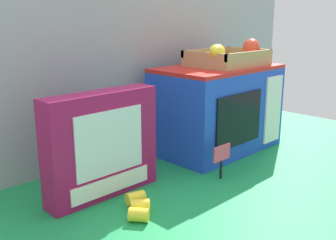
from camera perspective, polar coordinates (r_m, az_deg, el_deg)
The scene contains 8 objects.
ground_plane at distance 1.29m, azimuth 2.77°, elevation -5.92°, with size 1.70×1.70×0.00m, color #198C47.
display_back_panel at distance 1.37m, azimuth -3.97°, elevation 10.86°, with size 1.61×0.03×0.73m, color #A0A3A8.
toy_microwave at distance 1.39m, azimuth 6.98°, elevation 1.63°, with size 0.43×0.26×0.29m.
food_groups_crate at distance 1.38m, azimuth 8.59°, elevation 8.65°, with size 0.27×0.19×0.09m.
cookie_set_box at distance 1.03m, azimuth -9.30°, elevation -3.50°, with size 0.31×0.07×0.27m.
price_sign at distance 1.15m, azimuth 7.61°, elevation -5.14°, with size 0.07×0.01×0.10m.
loose_toy_banana at distance 0.98m, azimuth -4.24°, elevation -12.03°, with size 0.10×0.12×0.03m.
loose_toy_apple at distance 1.71m, azimuth 13.50°, elevation -0.04°, with size 0.06×0.06×0.06m, color red.
Camera 1 is at (-0.90, -0.81, 0.45)m, focal length 43.10 mm.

